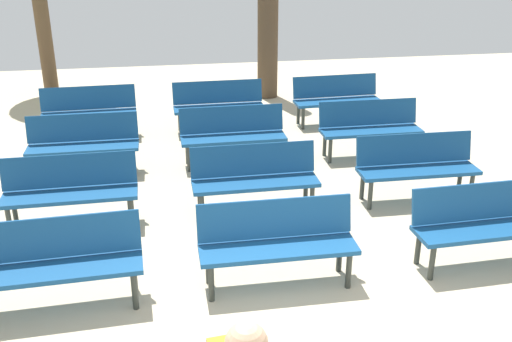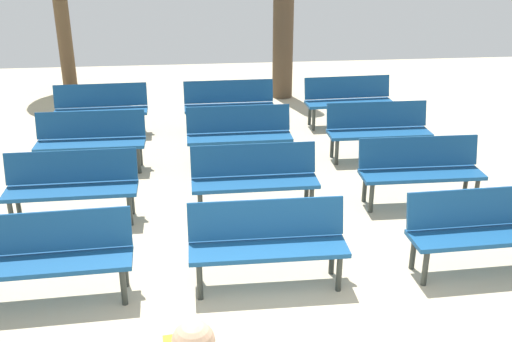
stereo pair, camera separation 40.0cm
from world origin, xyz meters
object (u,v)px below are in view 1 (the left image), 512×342
at_px(bench_r3_c0, 89,109).
at_px(bench_r3_c1, 219,103).
at_px(bench_r3_c2, 337,97).
at_px(tree_1, 268,17).
at_px(bench_r0_c0, 57,259).
at_px(bench_r1_c0, 70,187).
at_px(bench_r0_c1, 277,239).
at_px(bench_r2_c1, 233,132).
at_px(bench_r0_c2, 485,220).
at_px(bench_r1_c2, 416,164).
at_px(bench_r1_c1, 255,175).
at_px(bench_r2_c2, 370,125).
at_px(bench_r2_c0, 83,141).

bearing_deg(bench_r3_c0, bench_r3_c1, -1.23).
bearing_deg(bench_r3_c2, bench_r3_c1, 179.12).
bearing_deg(tree_1, bench_r3_c2, -65.29).
bearing_deg(bench_r0_c0, bench_r1_c0, 89.93).
relative_size(bench_r0_c1, bench_r3_c1, 1.00).
bearing_deg(tree_1, bench_r3_c0, -149.29).
bearing_deg(bench_r2_c1, bench_r0_c1, -90.19).
bearing_deg(bench_r0_c0, bench_r3_c2, 47.16).
xyz_separation_m(bench_r0_c0, bench_r0_c2, (4.44, 0.07, 0.00)).
xyz_separation_m(bench_r0_c0, bench_r1_c0, (-0.08, 1.69, 0.00)).
bearing_deg(bench_r1_c2, bench_r3_c1, 125.43).
bearing_deg(bench_r0_c2, bench_r1_c2, 89.91).
relative_size(bench_r1_c0, tree_1, 0.48).
bearing_deg(tree_1, bench_r0_c2, -81.16).
bearing_deg(bench_r0_c2, bench_r3_c2, 89.74).
bearing_deg(bench_r3_c0, bench_r1_c2, -37.38).
xyz_separation_m(bench_r1_c1, bench_r2_c2, (2.13, 1.70, 0.00)).
height_order(bench_r0_c2, bench_r1_c0, same).
bearing_deg(bench_r3_c0, bench_r3_c2, -0.67).
bearing_deg(bench_r2_c1, bench_r1_c2, -37.13).
distance_m(bench_r1_c1, bench_r3_c2, 3.98).
bearing_deg(bench_r0_c1, bench_r1_c1, 88.69).
height_order(bench_r0_c2, bench_r2_c1, same).
bearing_deg(bench_r0_c1, bench_r3_c0, 115.01).
distance_m(bench_r1_c2, bench_r3_c1, 4.01).
bearing_deg(bench_r3_c2, bench_r2_c0, -161.01).
distance_m(bench_r0_c0, bench_r2_c0, 3.37).
xyz_separation_m(bench_r2_c0, bench_r3_c2, (4.37, 1.71, 0.00)).
distance_m(bench_r3_c0, bench_r3_c1, 2.25).
height_order(bench_r1_c1, bench_r2_c1, same).
distance_m(bench_r2_c1, bench_r3_c1, 1.62).
distance_m(bench_r0_c2, tree_1, 7.20).
bearing_deg(bench_r3_c1, bench_r0_c2, -65.24).
distance_m(bench_r3_c2, tree_1, 2.51).
relative_size(bench_r1_c2, bench_r3_c2, 0.99).
xyz_separation_m(bench_r3_c1, bench_r3_c2, (2.19, 0.06, 0.00)).
relative_size(bench_r0_c0, bench_r1_c1, 1.01).
bearing_deg(bench_r1_c1, bench_r2_c2, 37.96).
relative_size(bench_r1_c1, bench_r3_c1, 1.00).
relative_size(bench_r2_c1, tree_1, 0.48).
height_order(bench_r1_c0, bench_r2_c2, same).
bearing_deg(bench_r0_c2, bench_r3_c0, 130.90).
relative_size(bench_r1_c0, bench_r2_c1, 1.00).
relative_size(bench_r1_c1, bench_r2_c0, 1.00).
xyz_separation_m(bench_r1_c0, bench_r1_c2, (4.46, 0.04, 0.00)).
bearing_deg(bench_r2_c1, bench_r3_c2, 37.38).
relative_size(bench_r2_c0, bench_r2_c2, 1.00).
bearing_deg(bench_r1_c2, bench_r0_c1, -142.46).
xyz_separation_m(bench_r2_c0, bench_r2_c1, (2.22, 0.04, 0.00)).
relative_size(bench_r2_c0, bench_r2_c1, 1.00).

